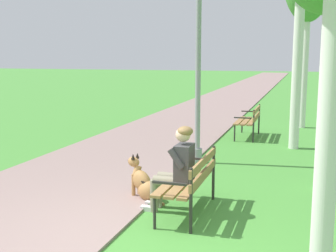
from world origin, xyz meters
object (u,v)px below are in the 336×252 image
at_px(person_seated_on_near_bench, 177,166).
at_px(dog_shepherd, 144,183).
at_px(park_bench_near, 191,178).
at_px(park_bench_mid, 250,119).
at_px(lamp_post_near, 198,59).

bearing_deg(person_seated_on_near_bench, dog_shepherd, 150.68).
xyz_separation_m(park_bench_near, park_bench_mid, (0.07, 6.10, 0.00)).
distance_m(park_bench_mid, lamp_post_near, 3.65).
height_order(park_bench_mid, dog_shepherd, park_bench_mid).
xyz_separation_m(park_bench_mid, lamp_post_near, (-0.69, -3.18, 1.64)).
bearing_deg(person_seated_on_near_bench, park_bench_mid, 87.41).
relative_size(park_bench_mid, lamp_post_near, 0.36).
bearing_deg(park_bench_mid, park_bench_near, -90.64).
bearing_deg(lamp_post_near, person_seated_on_near_bench, -81.93).
bearing_deg(person_seated_on_near_bench, park_bench_near, -1.58).
xyz_separation_m(dog_shepherd, lamp_post_near, (0.23, 2.56, 1.90)).
height_order(park_bench_near, park_bench_mid, same).
xyz_separation_m(park_bench_mid, person_seated_on_near_bench, (-0.28, -6.10, 0.17)).
height_order(park_bench_mid, person_seated_on_near_bench, person_seated_on_near_bench).
bearing_deg(park_bench_near, dog_shepherd, 156.69).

